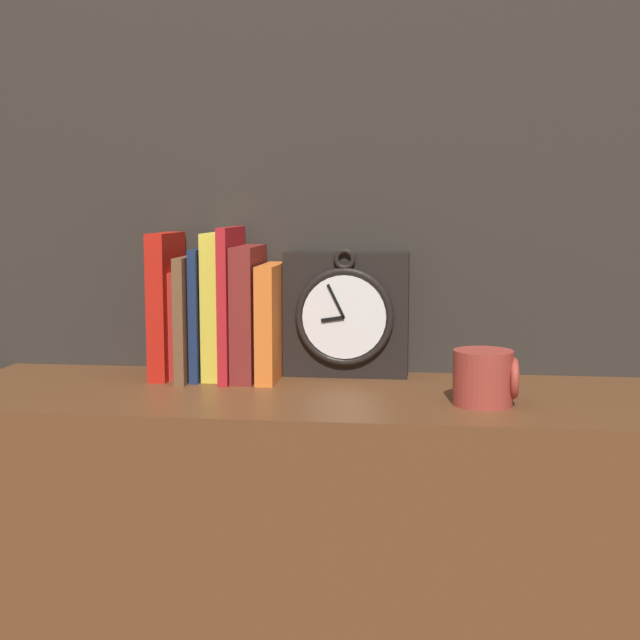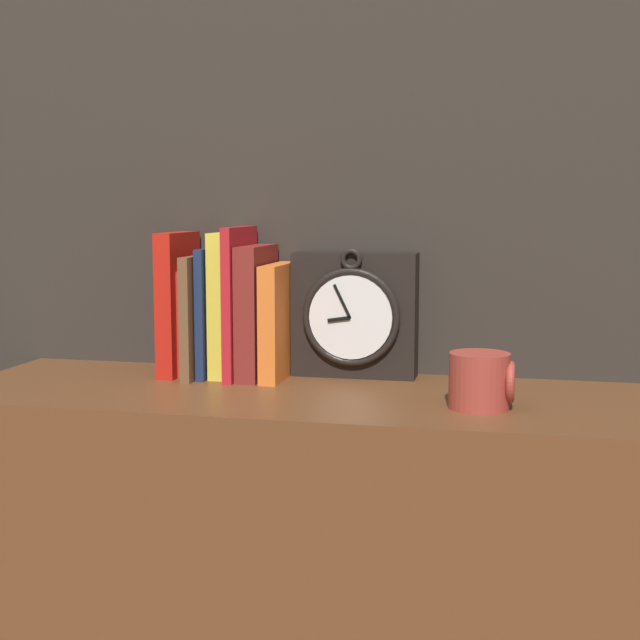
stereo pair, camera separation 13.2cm
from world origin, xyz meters
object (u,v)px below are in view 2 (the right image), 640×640
at_px(book_slot6_maroon, 257,312).
at_px(mug, 481,381).
at_px(book_slot1_red, 194,321).
at_px(book_slot3_navy, 213,312).
at_px(book_slot4_yellow, 227,304).
at_px(book_slot5_red, 240,302).
at_px(book_slot7_orange, 278,321).
at_px(book_slot2_brown, 201,316).
at_px(clock, 354,315).
at_px(book_slot0_red, 178,303).

relative_size(book_slot6_maroon, mug, 2.38).
xyz_separation_m(book_slot1_red, book_slot6_maroon, (0.11, -0.01, 0.02)).
distance_m(book_slot3_navy, book_slot4_yellow, 0.03).
distance_m(book_slot1_red, book_slot5_red, 0.09).
bearing_deg(book_slot7_orange, mug, -24.29).
height_order(book_slot2_brown, book_slot6_maroon, book_slot6_maroon).
bearing_deg(book_slot3_navy, mug, -19.10).
bearing_deg(book_slot5_red, clock, 12.62).
bearing_deg(clock, book_slot7_orange, -161.64).
bearing_deg(book_slot0_red, clock, 6.72).
distance_m(book_slot0_red, book_slot7_orange, 0.17).
height_order(book_slot5_red, mug, book_slot5_red).
height_order(clock, book_slot7_orange, clock).
xyz_separation_m(book_slot3_navy, mug, (0.44, -0.15, -0.07)).
bearing_deg(book_slot6_maroon, book_slot0_red, 178.94).
distance_m(clock, book_slot7_orange, 0.12).
bearing_deg(book_slot5_red, book_slot4_yellow, 155.89).
relative_size(book_slot5_red, book_slot6_maroon, 1.14).
bearing_deg(book_slot6_maroon, book_slot3_navy, 178.20).
xyz_separation_m(book_slot2_brown, book_slot7_orange, (0.13, 0.01, -0.01)).
xyz_separation_m(book_slot3_navy, book_slot6_maroon, (0.08, -0.00, 0.00)).
bearing_deg(clock, book_slot1_red, -175.03).
height_order(book_slot4_yellow, book_slot5_red, book_slot5_red).
bearing_deg(mug, book_slot2_brown, 162.65).
bearing_deg(book_slot3_navy, book_slot1_red, 163.28).
distance_m(clock, book_slot0_red, 0.29).
bearing_deg(book_slot0_red, book_slot5_red, -3.31).
xyz_separation_m(book_slot0_red, book_slot4_yellow, (0.08, 0.01, 0.00)).
bearing_deg(book_slot6_maroon, book_slot7_orange, -3.29).
bearing_deg(book_slot4_yellow, book_slot5_red, -24.11).
height_order(book_slot2_brown, book_slot7_orange, book_slot2_brown).
distance_m(book_slot7_orange, mug, 0.37).
height_order(book_slot3_navy, book_slot6_maroon, book_slot6_maroon).
relative_size(book_slot0_red, book_slot3_navy, 1.12).
bearing_deg(book_slot6_maroon, clock, 13.40).
height_order(book_slot0_red, mug, book_slot0_red).
relative_size(book_slot2_brown, mug, 2.20).
height_order(book_slot1_red, book_slot4_yellow, book_slot4_yellow).
distance_m(book_slot5_red, book_slot6_maroon, 0.03).
bearing_deg(book_slot1_red, book_slot4_yellow, -5.10).
bearing_deg(book_slot5_red, book_slot2_brown, -177.12).
bearing_deg(clock, book_slot4_yellow, -172.17).
distance_m(clock, mug, 0.29).
relative_size(book_slot2_brown, book_slot6_maroon, 0.92).
xyz_separation_m(book_slot0_red, mug, (0.50, -0.15, -0.08)).
bearing_deg(book_slot3_navy, book_slot6_maroon, -1.80).
relative_size(book_slot1_red, book_slot4_yellow, 0.73).
relative_size(clock, book_slot2_brown, 1.07).
relative_size(clock, book_slot7_orange, 1.14).
bearing_deg(book_slot0_red, book_slot2_brown, -12.92).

